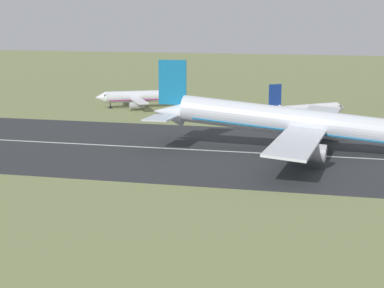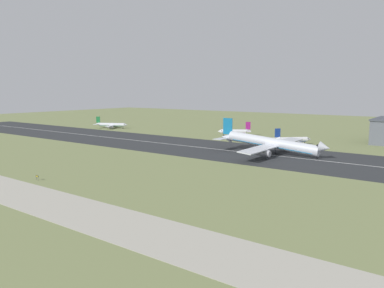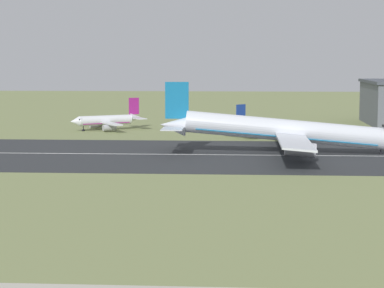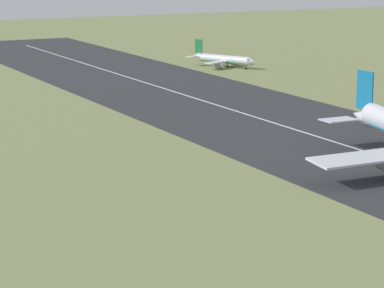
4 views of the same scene
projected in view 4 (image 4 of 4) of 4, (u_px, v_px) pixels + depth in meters
ground_plane at (43, 168)px, 168.61m from camera, size 720.82×720.82×0.00m
runway_strip at (319, 137)px, 195.94m from camera, size 480.82×53.58×0.06m
runway_centreline at (319, 137)px, 195.93m from camera, size 432.74×0.70×0.01m
airplane_parked_east at (224, 59)px, 312.24m from camera, size 25.89×20.97×8.98m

